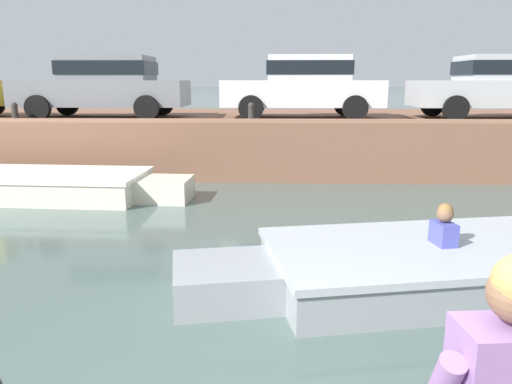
% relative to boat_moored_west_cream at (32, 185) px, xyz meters
% --- Properties ---
extents(ground_plane, '(400.00, 400.00, 0.00)m').
position_rel_boat_moored_west_cream_xyz_m(ground_plane, '(4.70, -3.00, -0.26)').
color(ground_plane, '#4C605B').
extents(far_quay_wall, '(60.00, 6.00, 1.39)m').
position_rel_boat_moored_west_cream_xyz_m(far_quay_wall, '(4.70, 4.58, 0.43)').
color(far_quay_wall, brown).
rests_on(far_quay_wall, ground).
extents(far_wall_coping, '(60.00, 0.24, 0.08)m').
position_rel_boat_moored_west_cream_xyz_m(far_wall_coping, '(4.70, 1.70, 1.17)').
color(far_wall_coping, '#9F6C52').
rests_on(far_wall_coping, far_quay_wall).
extents(boat_moored_west_cream, '(6.11, 2.09, 0.52)m').
position_rel_boat_moored_west_cream_xyz_m(boat_moored_west_cream, '(0.00, 0.00, 0.00)').
color(boat_moored_west_cream, silver).
rests_on(boat_moored_west_cream, ground).
extents(motorboat_passing, '(6.87, 3.01, 0.97)m').
position_rel_boat_moored_west_cream_xyz_m(motorboat_passing, '(7.39, -4.12, -0.01)').
color(motorboat_passing, '#93999E').
rests_on(motorboat_passing, ground).
extents(car_left_inner_grey, '(4.26, 2.03, 1.54)m').
position_rel_boat_moored_west_cream_xyz_m(car_left_inner_grey, '(0.60, 3.12, 1.98)').
color(car_left_inner_grey, slate).
rests_on(car_left_inner_grey, far_quay_wall).
extents(car_centre_white, '(3.99, 1.95, 1.54)m').
position_rel_boat_moored_west_cream_xyz_m(car_centre_white, '(5.66, 3.12, 1.98)').
color(car_centre_white, white).
rests_on(car_centre_white, far_quay_wall).
extents(car_right_inner_silver, '(4.01, 1.90, 1.54)m').
position_rel_boat_moored_west_cream_xyz_m(car_right_inner_silver, '(10.47, 3.12, 1.98)').
color(car_right_inner_silver, '#B7BABC').
rests_on(car_right_inner_silver, far_quay_wall).
extents(mooring_bollard_west, '(0.15, 0.15, 0.45)m').
position_rel_boat_moored_west_cream_xyz_m(mooring_bollard_west, '(-1.14, 1.83, 1.37)').
color(mooring_bollard_west, '#2D2B28').
rests_on(mooring_bollard_west, far_quay_wall).
extents(mooring_bollard_mid, '(0.15, 0.15, 0.45)m').
position_rel_boat_moored_west_cream_xyz_m(mooring_bollard_mid, '(4.38, 1.83, 1.37)').
color(mooring_bollard_mid, '#2D2B28').
rests_on(mooring_bollard_mid, far_quay_wall).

